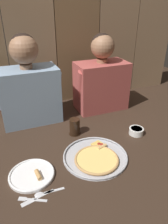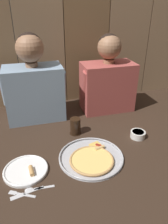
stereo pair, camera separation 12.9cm
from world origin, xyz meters
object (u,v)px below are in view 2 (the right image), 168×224
Objects in this scene: dipping_bowl at (137,134)px; pizza_tray at (91,158)px; dinner_plate at (26,170)px; drinking_glass at (75,126)px; diner_right at (108,79)px; diner_left at (34,83)px.

pizza_tray is at bearing -159.61° from dipping_bowl.
dinner_plate is (-0.35, 0.00, -0.00)m from pizza_tray.
pizza_tray is 0.28m from drinking_glass.
dinner_plate is 0.43m from drinking_glass.
diner_right is at bearing 61.87° from pizza_tray.
diner_left is (-0.25, 0.57, 0.26)m from pizza_tray.
diner_right is at bearing -0.03° from diner_left.
diner_right is (0.30, 0.57, 0.24)m from pizza_tray.
dipping_bowl is at bearing 10.44° from dinner_plate.
diner_right is (0.33, 0.29, 0.20)m from drinking_glass.
dinner_plate reaches higher than pizza_tray.
dipping_bowl is 0.50m from diner_right.
drinking_glass is (0.33, 0.28, 0.04)m from dinner_plate.
dipping_bowl is (0.37, -0.15, -0.03)m from drinking_glass.
dipping_bowl is 0.16× the size of diner_left.
drinking_glass reaches higher than pizza_tray.
drinking_glass is at bearing -138.48° from diner_right.
pizza_tray is at bearing -66.40° from diner_left.
drinking_glass is 0.19× the size of diner_right.
diner_right reaches higher than drinking_glass.
diner_left is 1.05× the size of diner_right.
drinking_glass reaches higher than dinner_plate.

